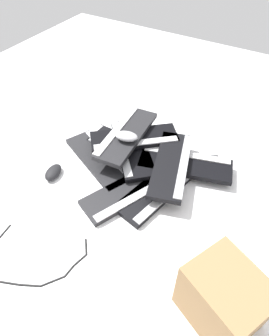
% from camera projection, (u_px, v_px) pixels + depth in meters
% --- Properties ---
extents(ground_plane, '(3.20, 3.20, 0.00)m').
position_uv_depth(ground_plane, '(141.00, 168.00, 1.47)').
color(ground_plane, white).
extents(keyboard_0, '(0.46, 0.31, 0.03)m').
position_uv_depth(keyboard_0, '(129.00, 191.00, 1.35)').
color(keyboard_0, '#232326').
rests_on(keyboard_0, ground).
extents(keyboard_1, '(0.46, 0.24, 0.03)m').
position_uv_depth(keyboard_1, '(158.00, 189.00, 1.36)').
color(keyboard_1, black).
rests_on(keyboard_1, ground).
extents(keyboard_2, '(0.34, 0.46, 0.03)m').
position_uv_depth(keyboard_2, '(175.00, 167.00, 1.46)').
color(keyboard_2, '#232326').
rests_on(keyboard_2, ground).
extents(keyboard_3, '(0.17, 0.45, 0.03)m').
position_uv_depth(keyboard_3, '(128.00, 149.00, 1.55)').
color(keyboard_3, black).
rests_on(keyboard_3, ground).
extents(keyboard_4, '(0.32, 0.46, 0.03)m').
position_uv_depth(keyboard_4, '(99.00, 159.00, 1.50)').
color(keyboard_4, '#232326').
rests_on(keyboard_4, ground).
extents(keyboard_5, '(0.43, 0.41, 0.03)m').
position_uv_depth(keyboard_5, '(132.00, 148.00, 1.52)').
color(keyboard_5, black).
rests_on(keyboard_5, keyboard_3).
extents(keyboard_6, '(0.40, 0.43, 0.03)m').
position_uv_depth(keyboard_6, '(134.00, 138.00, 1.52)').
color(keyboard_6, black).
rests_on(keyboard_6, keyboard_5).
extents(keyboard_7, '(0.45, 0.19, 0.03)m').
position_uv_depth(keyboard_7, '(126.00, 135.00, 1.50)').
color(keyboard_7, '#232326').
rests_on(keyboard_7, keyboard_6).
extents(keyboard_8, '(0.27, 0.46, 0.03)m').
position_uv_depth(keyboard_8, '(185.00, 164.00, 1.43)').
color(keyboard_8, black).
rests_on(keyboard_8, keyboard_2).
extents(keyboard_9, '(0.46, 0.27, 0.03)m').
position_uv_depth(keyboard_9, '(172.00, 165.00, 1.39)').
color(keyboard_9, black).
rests_on(keyboard_9, keyboard_8).
extents(mouse_0, '(0.09, 0.12, 0.04)m').
position_uv_depth(mouse_0, '(126.00, 136.00, 1.43)').
color(mouse_0, '#B7B7BC').
rests_on(mouse_0, keyboard_7).
extents(mouse_1, '(0.12, 0.09, 0.04)m').
position_uv_depth(mouse_1, '(161.00, 174.00, 1.38)').
color(mouse_1, black).
rests_on(mouse_1, keyboard_1).
extents(mouse_2, '(0.11, 0.13, 0.04)m').
position_uv_depth(mouse_2, '(165.00, 173.00, 1.38)').
color(mouse_2, silver).
rests_on(mouse_2, keyboard_1).
extents(mouse_3, '(0.12, 0.09, 0.04)m').
position_uv_depth(mouse_3, '(53.00, 172.00, 1.43)').
color(mouse_3, black).
rests_on(mouse_3, ground).
extents(mouse_4, '(0.09, 0.12, 0.04)m').
position_uv_depth(mouse_4, '(168.00, 140.00, 1.60)').
color(mouse_4, black).
rests_on(mouse_4, ground).
extents(cable_0, '(0.32, 0.36, 0.01)m').
position_uv_depth(cable_0, '(28.00, 264.00, 1.12)').
color(cable_0, black).
rests_on(cable_0, ground).
extents(cable_1, '(0.26, 0.51, 0.01)m').
position_uv_depth(cable_1, '(130.00, 149.00, 1.57)').
color(cable_1, '#59595B').
rests_on(cable_1, ground).
extents(cardboard_box, '(0.27, 0.29, 0.23)m').
position_uv_depth(cardboard_box, '(223.00, 299.00, 0.92)').
color(cardboard_box, '#9E774C').
rests_on(cardboard_box, ground).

